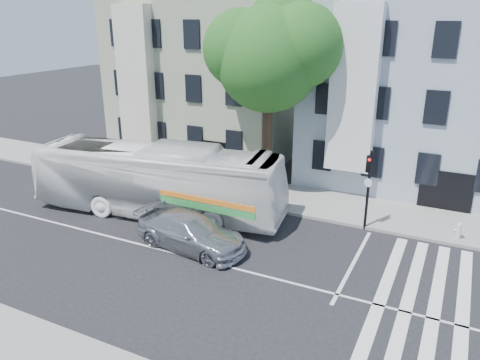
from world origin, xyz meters
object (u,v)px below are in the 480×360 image
Objects in this scene: fire_hydrant at (459,231)px; sedan at (191,232)px; traffic_signal at (369,180)px; bus at (158,180)px.

sedan is at bearing -150.89° from fire_hydrant.
traffic_signal is at bearing -44.35° from sedan.
bus is 4.49m from sedan.
bus is 14.47m from fire_hydrant.
sedan is at bearing -134.29° from bus.
sedan is (3.53, -2.56, -1.06)m from bus.
bus is 3.34× the size of traffic_signal.
bus is 2.50× the size of sedan.
sedan is 6.83× the size of fire_hydrant.
sedan reaches higher than fire_hydrant.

